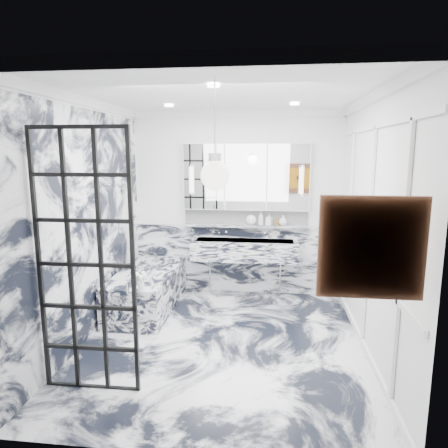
# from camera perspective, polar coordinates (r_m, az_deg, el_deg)

# --- Properties ---
(floor) EXTENTS (3.60, 3.60, 0.00)m
(floor) POSITION_cam_1_polar(r_m,az_deg,el_deg) (4.87, -0.28, -16.49)
(floor) COLOR silver
(floor) RESTS_ON ground
(ceiling) EXTENTS (3.60, 3.60, 0.00)m
(ceiling) POSITION_cam_1_polar(r_m,az_deg,el_deg) (4.39, -0.32, 18.21)
(ceiling) COLOR white
(ceiling) RESTS_ON wall_back
(wall_back) EXTENTS (3.60, 0.00, 3.60)m
(wall_back) POSITION_cam_1_polar(r_m,az_deg,el_deg) (6.19, 1.77, 2.90)
(wall_back) COLOR white
(wall_back) RESTS_ON floor
(wall_front) EXTENTS (3.60, 0.00, 3.60)m
(wall_front) POSITION_cam_1_polar(r_m,az_deg,el_deg) (2.69, -5.09, -6.91)
(wall_front) COLOR white
(wall_front) RESTS_ON floor
(wall_left) EXTENTS (0.00, 3.60, 3.60)m
(wall_left) POSITION_cam_1_polar(r_m,az_deg,el_deg) (4.88, -19.27, 0.34)
(wall_left) COLOR white
(wall_left) RESTS_ON floor
(wall_right) EXTENTS (0.00, 3.60, 3.60)m
(wall_right) POSITION_cam_1_polar(r_m,az_deg,el_deg) (4.51, 20.29, -0.50)
(wall_right) COLOR white
(wall_right) RESTS_ON floor
(marble_clad_back) EXTENTS (3.18, 0.05, 1.05)m
(marble_clad_back) POSITION_cam_1_polar(r_m,az_deg,el_deg) (6.34, 1.71, -5.00)
(marble_clad_back) COLOR silver
(marble_clad_back) RESTS_ON floor
(marble_clad_left) EXTENTS (0.02, 3.56, 2.68)m
(marble_clad_left) POSITION_cam_1_polar(r_m,az_deg,el_deg) (4.89, -19.07, -0.36)
(marble_clad_left) COLOR silver
(marble_clad_left) RESTS_ON floor
(panel_molding) EXTENTS (0.03, 3.40, 2.30)m
(panel_molding) POSITION_cam_1_polar(r_m,az_deg,el_deg) (4.53, 19.97, -1.74)
(panel_molding) COLOR white
(panel_molding) RESTS_ON floor
(soap_bottle_a) EXTENTS (0.09, 0.09, 0.21)m
(soap_bottle_a) POSITION_cam_1_polar(r_m,az_deg,el_deg) (6.11, 5.29, 0.82)
(soap_bottle_a) COLOR #8C5919
(soap_bottle_a) RESTS_ON ledge
(soap_bottle_b) EXTENTS (0.11, 0.11, 0.18)m
(soap_bottle_b) POSITION_cam_1_polar(r_m,az_deg,el_deg) (6.11, 6.45, 0.68)
(soap_bottle_b) COLOR #4C4C51
(soap_bottle_b) RESTS_ON ledge
(soap_bottle_c) EXTENTS (0.15, 0.15, 0.16)m
(soap_bottle_c) POSITION_cam_1_polar(r_m,az_deg,el_deg) (6.12, 8.44, 0.54)
(soap_bottle_c) COLOR silver
(soap_bottle_c) RESTS_ON ledge
(face_pot) EXTENTS (0.16, 0.16, 0.16)m
(face_pot) POSITION_cam_1_polar(r_m,az_deg,el_deg) (6.12, 3.90, 0.57)
(face_pot) COLOR white
(face_pot) RESTS_ON ledge
(amber_bottle) EXTENTS (0.04, 0.04, 0.10)m
(amber_bottle) POSITION_cam_1_polar(r_m,az_deg,el_deg) (6.12, 7.63, 0.26)
(amber_bottle) COLOR #8C5919
(amber_bottle) RESTS_ON ledge
(flower_vase) EXTENTS (0.08, 0.08, 0.12)m
(flower_vase) POSITION_cam_1_polar(r_m,az_deg,el_deg) (4.92, -11.76, -8.73)
(flower_vase) COLOR silver
(flower_vase) RESTS_ON bathtub
(crittall_door) EXTENTS (0.88, 0.05, 2.40)m
(crittall_door) POSITION_cam_1_polar(r_m,az_deg,el_deg) (3.79, -19.18, -5.50)
(crittall_door) COLOR black
(crittall_door) RESTS_ON floor
(artwork) EXTENTS (0.57, 0.05, 0.57)m
(artwork) POSITION_cam_1_polar(r_m,az_deg,el_deg) (2.70, 20.31, -3.21)
(artwork) COLOR #B48112
(artwork) RESTS_ON wall_front
(pendant_light) EXTENTS (0.23, 0.23, 0.23)m
(pendant_light) POSITION_cam_1_polar(r_m,az_deg,el_deg) (3.09, -1.28, 6.93)
(pendant_light) COLOR white
(pendant_light) RESTS_ON ceiling
(trough_sink) EXTENTS (1.60, 0.45, 0.30)m
(trough_sink) POSITION_cam_1_polar(r_m,az_deg,el_deg) (6.06, 2.95, -3.71)
(trough_sink) COLOR silver
(trough_sink) RESTS_ON wall_back
(ledge) EXTENTS (1.90, 0.14, 0.04)m
(ledge) POSITION_cam_1_polar(r_m,az_deg,el_deg) (6.15, 3.08, -0.27)
(ledge) COLOR silver
(ledge) RESTS_ON wall_back
(subway_tile) EXTENTS (1.90, 0.03, 0.23)m
(subway_tile) POSITION_cam_1_polar(r_m,az_deg,el_deg) (6.19, 3.13, 1.07)
(subway_tile) COLOR white
(subway_tile) RESTS_ON wall_back
(mirror_cabinet) EXTENTS (1.90, 0.16, 1.00)m
(mirror_cabinet) POSITION_cam_1_polar(r_m,az_deg,el_deg) (6.07, 3.15, 6.72)
(mirror_cabinet) COLOR white
(mirror_cabinet) RESTS_ON wall_back
(sconce_left) EXTENTS (0.07, 0.07, 0.40)m
(sconce_left) POSITION_cam_1_polar(r_m,az_deg,el_deg) (6.08, -4.69, 6.34)
(sconce_left) COLOR white
(sconce_left) RESTS_ON mirror_cabinet
(sconce_right) EXTENTS (0.07, 0.07, 0.40)m
(sconce_right) POSITION_cam_1_polar(r_m,az_deg,el_deg) (5.98, 11.00, 6.11)
(sconce_right) COLOR white
(sconce_right) RESTS_ON mirror_cabinet
(bathtub) EXTENTS (0.75, 1.65, 0.55)m
(bathtub) POSITION_cam_1_polar(r_m,az_deg,el_deg) (5.81, -10.88, -9.20)
(bathtub) COLOR silver
(bathtub) RESTS_ON floor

